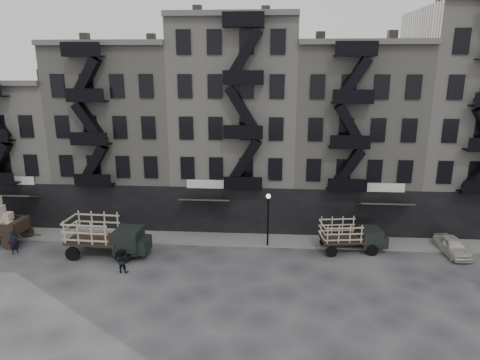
# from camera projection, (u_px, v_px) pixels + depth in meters

# --- Properties ---
(ground) EXTENTS (140.00, 140.00, 0.00)m
(ground) POSITION_uv_depth(u_px,v_px,m) (225.00, 261.00, 30.66)
(ground) COLOR #38383A
(ground) RESTS_ON ground
(sidewalk) EXTENTS (55.00, 2.50, 0.15)m
(sidewalk) POSITION_uv_depth(u_px,v_px,m) (230.00, 239.00, 34.25)
(sidewalk) COLOR slate
(sidewalk) RESTS_ON ground
(building_west) EXTENTS (10.00, 11.35, 13.20)m
(building_west) POSITION_uv_depth(u_px,v_px,m) (23.00, 148.00, 39.91)
(building_west) COLOR #ABA79D
(building_west) RESTS_ON ground
(building_midwest) EXTENTS (10.00, 11.35, 16.20)m
(building_midwest) POSITION_uv_depth(u_px,v_px,m) (126.00, 134.00, 38.82)
(building_midwest) COLOR gray
(building_midwest) RESTS_ON ground
(building_center) EXTENTS (10.00, 11.35, 18.20)m
(building_center) POSITION_uv_depth(u_px,v_px,m) (236.00, 124.00, 37.87)
(building_center) COLOR #ABA79D
(building_center) RESTS_ON ground
(building_mideast) EXTENTS (10.00, 11.35, 16.20)m
(building_mideast) POSITION_uv_depth(u_px,v_px,m) (350.00, 136.00, 37.45)
(building_mideast) COLOR gray
(building_mideast) RESTS_ON ground
(building_east) EXTENTS (10.00, 11.35, 19.20)m
(building_east) POSITION_uv_depth(u_px,v_px,m) (470.00, 120.00, 36.37)
(building_east) COLOR #ABA79D
(building_east) RESTS_ON ground
(lamp_post) EXTENTS (0.36, 0.36, 4.28)m
(lamp_post) POSITION_uv_depth(u_px,v_px,m) (268.00, 213.00, 32.22)
(lamp_post) COLOR black
(lamp_post) RESTS_ON ground
(stake_truck_west) EXTENTS (6.03, 2.71, 2.97)m
(stake_truck_west) POSITION_uv_depth(u_px,v_px,m) (105.00, 234.00, 31.13)
(stake_truck_west) COLOR black
(stake_truck_west) RESTS_ON ground
(stake_truck_east) EXTENTS (5.07, 2.56, 2.45)m
(stake_truck_east) POSITION_uv_depth(u_px,v_px,m) (351.00, 234.00, 31.91)
(stake_truck_east) COLOR black
(stake_truck_east) RESTS_ON ground
(car_east) EXTENTS (1.89, 3.93, 1.29)m
(car_east) POSITION_uv_depth(u_px,v_px,m) (453.00, 246.00, 31.57)
(car_east) COLOR beige
(car_east) RESTS_ON ground
(pedestrian_west) EXTENTS (0.76, 0.80, 1.84)m
(pedestrian_west) POSITION_uv_depth(u_px,v_px,m) (14.00, 242.00, 31.59)
(pedestrian_west) COLOR black
(pedestrian_west) RESTS_ON ground
(pedestrian_mid) EXTENTS (0.85, 0.68, 1.68)m
(pedestrian_mid) POSITION_uv_depth(u_px,v_px,m) (122.00, 261.00, 28.77)
(pedestrian_mid) COLOR black
(pedestrian_mid) RESTS_ON ground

